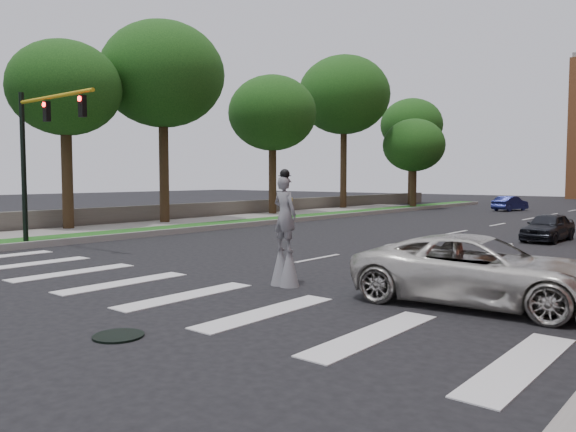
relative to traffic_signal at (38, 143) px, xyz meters
The scene contains 17 objects.
ground_plane 11.04m from the traffic_signal, 17.05° to the right, with size 160.00×160.00×0.00m, color black.
grass_median 17.56m from the traffic_signal, 95.77° to the left, with size 2.00×60.00×0.25m, color #195317.
median_curb 17.48m from the traffic_signal, 92.25° to the left, with size 0.20×60.00×0.28m, color gray.
sidewalk_left 9.37m from the traffic_signal, 123.98° to the left, with size 4.00×60.00×0.18m, color gray.
stone_wall 20.64m from the traffic_signal, 110.80° to the left, with size 0.50×56.00×1.10m, color #555049.
manhole 14.33m from the traffic_signal, 21.36° to the right, with size 0.90×0.90×0.04m, color black.
traffic_signal is the anchor object (origin of this frame).
stilt_performer 12.40m from the traffic_signal, ahead, with size 0.84×0.54×3.05m.
suv_crossing 17.21m from the traffic_signal, ahead, with size 2.56×5.56×1.55m, color beige.
car_near 21.71m from the traffic_signal, 47.53° to the left, with size 1.48×3.68×1.26m, color black.
car_mid 38.01m from the traffic_signal, 81.17° to the left, with size 1.31×3.75×1.23m, color navy.
tree_1 8.09m from the traffic_signal, 143.07° to the left, with size 5.69×5.69×9.80m.
tree_2 12.46m from the traffic_signal, 117.75° to the left, with size 7.20×7.20×11.86m.
tree_3 21.27m from the traffic_signal, 105.57° to the left, with size 6.40×6.40×10.18m.
tree_4 31.17m from the traffic_signal, 101.35° to the left, with size 7.91×7.91×13.24m.
tree_5 42.83m from the traffic_signal, 97.92° to the left, with size 6.35×6.35×10.88m.
tree_6 34.48m from the traffic_signal, 92.65° to the left, with size 5.42×5.42×7.92m.
Camera 1 is at (11.58, -7.63, 2.85)m, focal length 35.00 mm.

